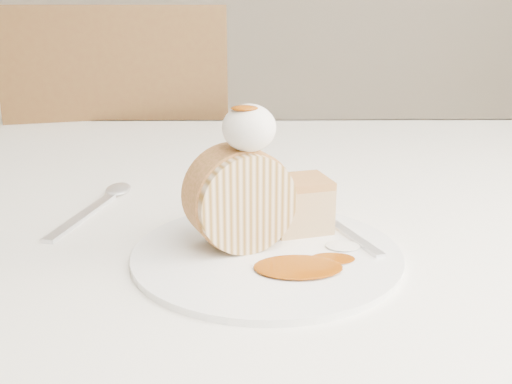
{
  "coord_description": "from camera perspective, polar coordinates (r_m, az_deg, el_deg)",
  "views": [
    {
      "loc": [
        -0.07,
        -0.53,
        0.98
      ],
      "look_at": [
        -0.06,
        -0.02,
        0.81
      ],
      "focal_mm": 40.0,
      "sensor_mm": 36.0,
      "label": 1
    }
  ],
  "objects": [
    {
      "name": "plate",
      "position": [
        0.54,
        1.07,
        -6.14
      ],
      "size": [
        0.31,
        0.31,
        0.01
      ],
      "primitive_type": "cylinder",
      "rotation": [
        0.0,
        0.0,
        0.27
      ],
      "color": "white",
      "rests_on": "table"
    },
    {
      "name": "cake_chunk",
      "position": [
        0.59,
        4.42,
        -1.55
      ],
      "size": [
        0.07,
        0.07,
        0.05
      ],
      "primitive_type": "cube",
      "rotation": [
        0.0,
        0.0,
        0.27
      ],
      "color": "#CF834E",
      "rests_on": "plate"
    },
    {
      "name": "roulade_slice",
      "position": [
        0.54,
        -1.63,
        -0.67
      ],
      "size": [
        0.11,
        0.08,
        0.09
      ],
      "primitive_type": "cylinder",
      "rotation": [
        1.57,
        0.0,
        0.41
      ],
      "color": "beige",
      "rests_on": "plate"
    },
    {
      "name": "chair_far",
      "position": [
        1.42,
        -13.07,
        0.52
      ],
      "size": [
        0.56,
        0.56,
        0.98
      ],
      "rotation": [
        0.0,
        0.0,
        3.4
      ],
      "color": "brown",
      "rests_on": "ground"
    },
    {
      "name": "whipped_cream",
      "position": [
        0.52,
        -0.7,
        6.43
      ],
      "size": [
        0.05,
        0.05,
        0.04
      ],
      "primitive_type": "ellipsoid",
      "color": "white",
      "rests_on": "roulade_slice"
    },
    {
      "name": "caramel_pool",
      "position": [
        0.51,
        4.23,
        -7.47
      ],
      "size": [
        0.09,
        0.07,
        0.0
      ],
      "primitive_type": null,
      "rotation": [
        0.0,
        0.0,
        0.27
      ],
      "color": "#853905",
      "rests_on": "plate"
    },
    {
      "name": "fork",
      "position": [
        0.58,
        9.47,
        -4.28
      ],
      "size": [
        0.07,
        0.15,
        0.0
      ],
      "primitive_type": "cube",
      "rotation": [
        0.0,
        0.0,
        0.36
      ],
      "color": "silver",
      "rests_on": "plate"
    },
    {
      "name": "table",
      "position": [
        0.8,
        4.26,
        -5.27
      ],
      "size": [
        1.4,
        0.9,
        0.75
      ],
      "color": "white",
      "rests_on": "ground"
    },
    {
      "name": "caramel_drizzle",
      "position": [
        0.51,
        -1.16,
        8.98
      ],
      "size": [
        0.02,
        0.02,
        0.01
      ],
      "primitive_type": "ellipsoid",
      "color": "#853905",
      "rests_on": "whipped_cream"
    },
    {
      "name": "spoon",
      "position": [
        0.67,
        -17.0,
        -2.36
      ],
      "size": [
        0.07,
        0.18,
        0.0
      ],
      "primitive_type": "cube",
      "rotation": [
        0.0,
        0.0,
        -0.22
      ],
      "color": "silver",
      "rests_on": "table"
    }
  ]
}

